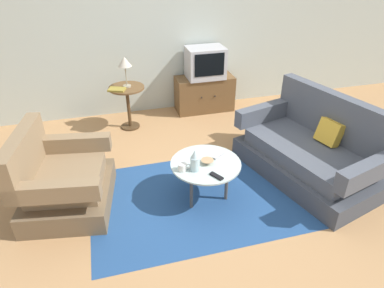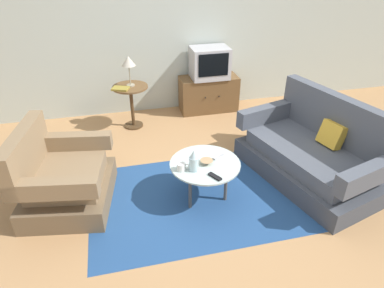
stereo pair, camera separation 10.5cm
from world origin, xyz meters
The scene contains 16 objects.
ground_plane centered at (0.00, 0.00, 0.00)m, with size 16.00×16.00×0.00m, color #AD7F51.
back_wall centered at (0.00, 2.38, 1.35)m, with size 9.00×0.12×2.70m, color #B2BCB2.
area_rug centered at (-0.08, -0.10, 0.00)m, with size 2.48×1.59×0.00m, color navy.
armchair centered at (-1.56, 0.17, 0.29)m, with size 1.00×1.12×0.87m.
couch centered at (1.25, -0.01, 0.31)m, with size 1.31×1.84×0.96m.
coffee_table centered at (-0.08, -0.10, 0.41)m, with size 0.74×0.74×0.45m.
side_table centered at (-0.69, 1.78, 0.47)m, with size 0.51×0.51×0.65m.
tv_stand centered at (0.58, 2.08, 0.28)m, with size 0.93×0.43×0.57m.
television centered at (0.58, 2.07, 0.81)m, with size 0.58×0.43×0.48m.
table_lamp centered at (-0.68, 1.79, 0.99)m, with size 0.19×0.19×0.43m.
vase centered at (-0.22, -0.19, 0.56)m, with size 0.10×0.10×0.23m.
mug centered at (-0.34, -0.17, 0.49)m, with size 0.13×0.09×0.08m.
bowl centered at (-0.07, -0.11, 0.47)m, with size 0.13×0.13×0.04m.
tv_remote_dark centered at (-0.05, -0.36, 0.46)m, with size 0.12×0.15×0.02m.
tv_remote_silver centered at (0.09, -0.02, 0.46)m, with size 0.15×0.12×0.02m.
book centered at (-0.83, 1.68, 0.66)m, with size 0.27×0.23×0.03m.
Camera 2 is at (-0.90, -2.95, 2.46)m, focal length 31.96 mm.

